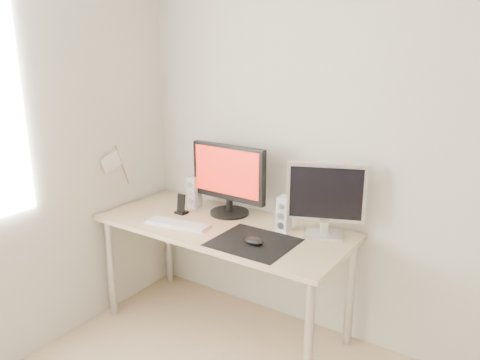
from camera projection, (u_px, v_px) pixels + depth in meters
The scene contains 11 objects.
wall_back at pixel (399, 150), 2.57m from camera, with size 3.50×3.50×0.00m, color silver.
mousepad at pixel (254, 242), 2.64m from camera, with size 0.45×0.40×0.00m, color black.
mouse at pixel (254, 241), 2.60m from camera, with size 0.12×0.07×0.04m, color black.
desk at pixel (223, 236), 2.93m from camera, with size 1.60×0.70×0.73m.
main_monitor at pixel (228, 177), 3.02m from camera, with size 0.55×0.27×0.47m.
second_monitor at pixel (326, 196), 2.68m from camera, with size 0.43×0.23×0.43m.
speaker_left at pixel (194, 192), 3.21m from camera, with size 0.07×0.08×0.22m.
speaker_right at pixel (284, 214), 2.78m from camera, with size 0.07×0.08×0.22m.
keyboard at pixel (178, 224), 2.90m from camera, with size 0.43×0.19×0.02m.
phone_dock at pixel (181, 208), 3.09m from camera, with size 0.08×0.06×0.13m.
pennant at pixel (115, 163), 3.13m from camera, with size 0.01×0.23×0.29m.
Camera 1 is at (0.67, -0.83, 1.79)m, focal length 35.00 mm.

